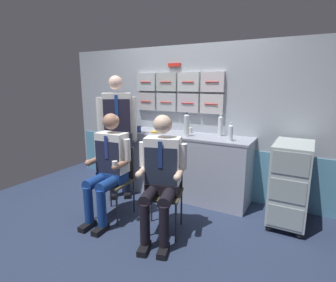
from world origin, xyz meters
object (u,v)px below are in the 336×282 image
at_px(coffee_cup_spare, 190,130).
at_px(folding_chair_right, 164,183).
at_px(crew_member_left, 108,163).
at_px(crew_member_standing, 117,126).
at_px(water_bottle_blue_cap, 187,125).
at_px(snack_banana, 156,132).
at_px(folding_chair_left, 117,173).
at_px(service_trolley, 290,182).
at_px(crew_member_right, 161,171).

bearing_deg(coffee_cup_spare, folding_chair_right, -80.78).
height_order(crew_member_left, crew_member_standing, crew_member_standing).
xyz_separation_m(water_bottle_blue_cap, snack_banana, (-0.47, -0.02, -0.13)).
relative_size(crew_member_standing, snack_banana, 9.96).
bearing_deg(crew_member_left, crew_member_standing, 119.30).
xyz_separation_m(crew_member_left, snack_banana, (0.09, 0.93, 0.23)).
xyz_separation_m(water_bottle_blue_cap, coffee_cup_spare, (-0.05, 0.25, -0.11)).
bearing_deg(folding_chair_left, crew_member_standing, 126.91).
distance_m(crew_member_standing, snack_banana, 0.55).
distance_m(service_trolley, crew_member_right, 1.50).
xyz_separation_m(coffee_cup_spare, snack_banana, (-0.42, -0.26, -0.02)).
bearing_deg(snack_banana, crew_member_right, -55.90).
height_order(service_trolley, water_bottle_blue_cap, water_bottle_blue_cap).
distance_m(folding_chair_left, crew_member_standing, 0.72).
bearing_deg(crew_member_left, folding_chair_right, 11.70).
height_order(folding_chair_left, folding_chair_right, same).
relative_size(water_bottle_blue_cap, coffee_cup_spare, 3.98).
bearing_deg(crew_member_standing, folding_chair_right, -23.36).
height_order(crew_member_right, crew_member_standing, crew_member_standing).
relative_size(crew_member_standing, water_bottle_blue_cap, 5.35).
xyz_separation_m(crew_member_left, folding_chair_right, (0.68, 0.14, -0.18)).
xyz_separation_m(service_trolley, snack_banana, (-1.80, 0.02, 0.42)).
relative_size(coffee_cup_spare, snack_banana, 0.47).
bearing_deg(water_bottle_blue_cap, snack_banana, -178.05).
height_order(folding_chair_right, coffee_cup_spare, coffee_cup_spare).
height_order(crew_member_left, crew_member_right, crew_member_right).
bearing_deg(folding_chair_left, crew_member_left, -85.79).
bearing_deg(coffee_cup_spare, water_bottle_blue_cap, -77.37).
xyz_separation_m(crew_member_left, crew_member_right, (0.72, -0.01, 0.02)).
bearing_deg(folding_chair_right, snack_banana, 126.80).
relative_size(folding_chair_left, crew_member_standing, 0.50).
bearing_deg(crew_member_standing, snack_banana, 40.88).
distance_m(service_trolley, water_bottle_blue_cap, 1.44).
bearing_deg(folding_chair_right, folding_chair_left, 178.35).
bearing_deg(folding_chair_right, water_bottle_blue_cap, 98.17).
height_order(service_trolley, coffee_cup_spare, coffee_cup_spare).
relative_size(folding_chair_right, water_bottle_blue_cap, 2.65).
relative_size(folding_chair_right, snack_banana, 4.94).
distance_m(crew_member_left, crew_member_standing, 0.73).
height_order(folding_chair_left, crew_member_standing, crew_member_standing).
xyz_separation_m(folding_chair_right, snack_banana, (-0.59, 0.79, 0.41)).
bearing_deg(crew_member_left, crew_member_right, -0.86).
xyz_separation_m(service_trolley, folding_chair_left, (-1.90, -0.75, 0.01)).
distance_m(crew_member_right, crew_member_standing, 1.23).
bearing_deg(coffee_cup_spare, service_trolley, -11.47).
bearing_deg(crew_member_standing, water_bottle_blue_cap, 22.80).
xyz_separation_m(folding_chair_left, crew_member_left, (0.01, -0.16, 0.18)).
bearing_deg(service_trolley, snack_banana, 179.36).
relative_size(folding_chair_left, folding_chair_right, 1.00).
bearing_deg(crew_member_left, service_trolley, 25.57).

